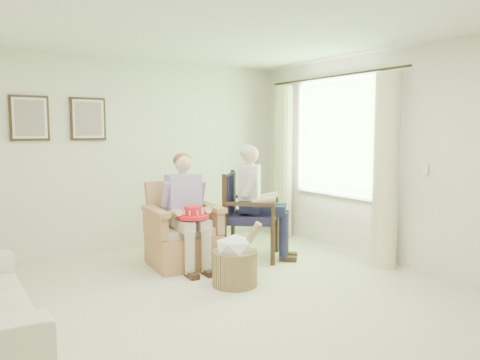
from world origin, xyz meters
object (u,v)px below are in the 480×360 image
at_px(wood_armchair, 248,211).
at_px(hatbox, 235,260).
at_px(wicker_armchair, 182,239).
at_px(person_dark, 255,193).
at_px(red_hat, 193,214).
at_px(person_wicker, 186,203).

bearing_deg(wood_armchair, hatbox, -178.87).
distance_m(wicker_armchair, wood_armchair, 0.94).
bearing_deg(wood_armchair, person_dark, -138.73).
bearing_deg(hatbox, red_hat, 103.15).
relative_size(wicker_armchair, person_wicker, 0.76).
xyz_separation_m(wood_armchair, person_dark, (-0.00, -0.18, 0.26)).
xyz_separation_m(person_dark, hatbox, (-0.77, -0.73, -0.57)).
height_order(wicker_armchair, red_hat, wicker_armchair).
xyz_separation_m(red_hat, hatbox, (0.15, -0.66, -0.41)).
xyz_separation_m(wicker_armchair, red_hat, (-0.02, -0.34, 0.36)).
distance_m(person_dark, hatbox, 1.21).
xyz_separation_m(person_dark, red_hat, (-0.92, -0.08, -0.17)).
distance_m(wicker_armchair, red_hat, 0.49).
distance_m(person_wicker, hatbox, 1.01).
relative_size(wicker_armchair, hatbox, 1.45).
bearing_deg(person_dark, person_wicker, 123.10).
xyz_separation_m(wicker_armchair, person_wicker, (0.00, -0.13, 0.46)).
height_order(person_dark, red_hat, person_dark).
bearing_deg(red_hat, hatbox, -76.85).
relative_size(red_hat, hatbox, 0.52).
xyz_separation_m(person_wicker, hatbox, (0.13, -0.86, -0.51)).
height_order(red_hat, hatbox, red_hat).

